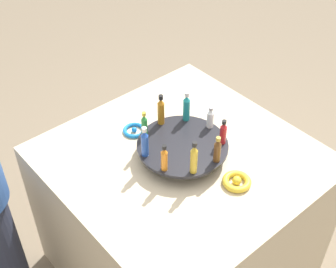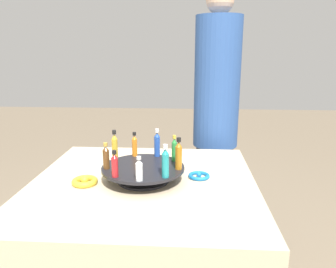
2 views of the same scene
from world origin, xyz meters
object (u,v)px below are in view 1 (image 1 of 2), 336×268
object	(u,v)px
bottle_red	(223,133)
ribbon_bow_blue	(134,130)
bottle_green	(144,126)
bottle_blue	(145,143)
bottle_teal	(186,107)
bottle_gold	(194,159)
display_stand	(182,148)
bottle_clear	(210,118)
bottle_orange	(164,159)
bottle_brown	(217,150)
bottle_amber	(161,111)
ribbon_bow_gold	(237,181)

from	to	relation	value
bottle_red	ribbon_bow_blue	size ratio (longest dim) A/B	1.13
bottle_green	ribbon_bow_blue	world-z (taller)	bottle_green
bottle_blue	bottle_teal	xyz separation A→B (m)	(-0.06, 0.26, 0.00)
bottle_gold	display_stand	bearing A→B (deg)	152.48
ribbon_bow_blue	bottle_gold	bearing A→B (deg)	-2.84
bottle_clear	bottle_teal	bearing A→B (deg)	-157.52
bottle_orange	bottle_brown	bearing A→B (deg)	62.48
bottle_brown	ribbon_bow_blue	world-z (taller)	bottle_brown
bottle_green	bottle_clear	world-z (taller)	bottle_green
bottle_blue	bottle_teal	distance (m)	0.27
bottle_orange	bottle_gold	size ratio (longest dim) A/B	0.81
bottle_brown	bottle_orange	bearing A→B (deg)	-117.52
bottle_gold	bottle_brown	size ratio (longest dim) A/B	1.25
bottle_gold	ribbon_bow_blue	world-z (taller)	bottle_gold
bottle_red	bottle_clear	xyz separation A→B (m)	(-0.10, 0.03, -0.01)
bottle_amber	ribbon_bow_blue	distance (m)	0.17
bottle_teal	ribbon_bow_gold	world-z (taller)	bottle_teal
bottle_orange	bottle_blue	bearing A→B (deg)	-177.52
bottle_brown	bottle_amber	world-z (taller)	bottle_amber
ribbon_bow_gold	bottle_blue	bearing A→B (deg)	-145.34
bottle_clear	bottle_amber	distance (m)	0.20
bottle_brown	display_stand	bearing A→B (deg)	-167.52
bottle_amber	bottle_orange	bearing A→B (deg)	-37.52
bottle_green	bottle_gold	world-z (taller)	bottle_gold
bottle_gold	bottle_blue	bearing A→B (deg)	-157.52
bottle_amber	bottle_gold	bearing A→B (deg)	-17.52
bottle_green	bottle_brown	xyz separation A→B (m)	(0.28, 0.12, -0.00)
bottle_teal	ribbon_bow_gold	distance (m)	0.37
bottle_gold	bottle_orange	bearing A→B (deg)	-137.52
bottle_clear	ribbon_bow_blue	size ratio (longest dim) A/B	1.02
bottle_blue	bottle_red	world-z (taller)	bottle_blue
bottle_amber	ribbon_bow_blue	bearing A→B (deg)	-140.85
bottle_blue	bottle_clear	distance (m)	0.31
bottle_blue	ribbon_bow_blue	world-z (taller)	bottle_blue
bottle_amber	bottle_teal	bearing A→B (deg)	62.48
bottle_amber	bottle_blue	bearing A→B (deg)	-57.52
bottle_orange	ribbon_bow_gold	size ratio (longest dim) A/B	1.06
ribbon_bow_blue	bottle_brown	bearing A→B (deg)	12.32
bottle_blue	ribbon_bow_gold	world-z (taller)	bottle_blue
bottle_clear	ribbon_bow_blue	distance (m)	0.33
bottle_green	ribbon_bow_gold	distance (m)	0.41
bottle_blue	bottle_red	bearing A→B (deg)	62.48
bottle_gold	ribbon_bow_gold	distance (m)	0.20
bottle_brown	bottle_clear	xyz separation A→B (m)	(-0.16, 0.12, -0.01)
bottle_gold	ribbon_bow_gold	world-z (taller)	bottle_gold
bottle_blue	bottle_green	bearing A→B (deg)	142.48
bottle_amber	ribbon_bow_blue	xyz separation A→B (m)	(-0.09, -0.07, -0.12)
bottle_gold	bottle_teal	world-z (taller)	bottle_gold
bottle_blue	ribbon_bow_blue	bearing A→B (deg)	154.21
display_stand	bottle_green	bearing A→B (deg)	-147.52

